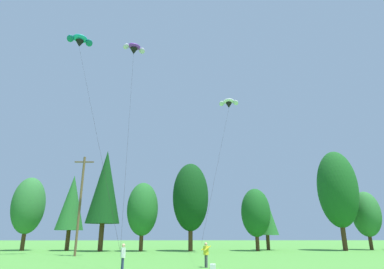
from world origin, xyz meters
name	(u,v)px	position (x,y,z in m)	size (l,w,h in m)	color
treeline_tree_c	(28,205)	(-21.48, 45.16, 6.27)	(4.60, 4.60, 10.36)	#472D19
treeline_tree_d	(72,202)	(-15.19, 45.15, 6.71)	(3.96, 3.96, 10.71)	#472D19
treeline_tree_e	(105,186)	(-10.00, 43.14, 8.81)	(4.69, 4.69, 14.05)	#472D19
treeline_tree_f	(143,209)	(-4.46, 42.97, 5.62)	(4.31, 4.31, 9.29)	#472D19
treeline_tree_g	(191,197)	(2.29, 43.08, 7.34)	(5.08, 5.08, 12.13)	#472D19
treeline_tree_h	(256,213)	(11.62, 43.52, 5.18)	(4.11, 4.11, 8.56)	#472D19
treeline_tree_i	(266,215)	(13.83, 46.42, 5.07)	(3.38, 3.38, 8.10)	#472D19
treeline_tree_j	(337,189)	(24.16, 44.08, 8.68)	(5.67, 5.67, 14.33)	#472D19
treeline_tree_k	(366,214)	(29.12, 46.27, 5.16)	(4.10, 4.10, 8.53)	#472D19
utility_pole	(80,202)	(-10.24, 33.49, 5.70)	(2.20, 0.26, 10.86)	brown
kite_flyer_near	(123,255)	(-2.39, 18.39, 0.99)	(0.39, 0.60, 1.69)	navy
kite_flyer_mid	(206,253)	(3.03, 21.21, 1.00)	(0.70, 0.72, 1.69)	#4C4C51
parafoil_kite_high_purple	(134,49)	(-4.55, 29.50, 22.85)	(3.36, 12.15, 22.32)	purple
parafoil_kite_mid_white	(229,103)	(7.33, 36.71, 19.16)	(5.98, 16.29, 18.24)	white
parafoil_kite_far_teal	(80,41)	(-11.68, 31.50, 25.14)	(10.68, 14.26, 24.80)	teal
picnic_cooler	(213,267)	(3.40, 19.95, 0.17)	(0.52, 0.36, 0.34)	white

